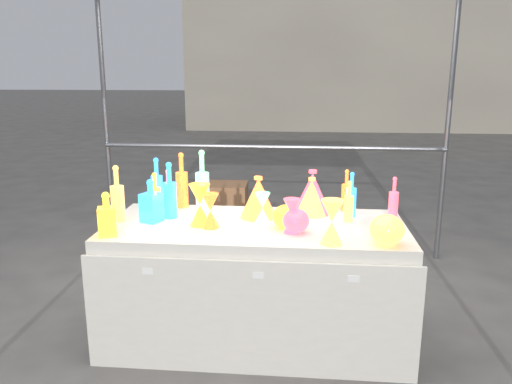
# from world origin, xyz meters

# --- Properties ---
(ground) EXTENTS (80.00, 80.00, 0.00)m
(ground) POSITION_xyz_m (0.00, 0.00, 0.00)
(ground) COLOR slate
(ground) RESTS_ON ground
(display_table) EXTENTS (1.84, 0.83, 0.75)m
(display_table) POSITION_xyz_m (0.00, -0.01, 0.37)
(display_table) COLOR silver
(display_table) RESTS_ON ground
(background_building) EXTENTS (14.00, 6.00, 6.00)m
(background_building) POSITION_xyz_m (4.00, 14.00, 3.00)
(background_building) COLOR #A59C89
(background_building) RESTS_ON ground
(cardboard_box_closed) EXTENTS (0.57, 0.42, 0.41)m
(cardboard_box_closed) POSITION_xyz_m (-0.62, 2.56, 0.21)
(cardboard_box_closed) COLOR #A8734B
(cardboard_box_closed) RESTS_ON ground
(cardboard_box_flat) EXTENTS (0.82, 0.68, 0.06)m
(cardboard_box_flat) POSITION_xyz_m (0.85, 2.18, 0.03)
(cardboard_box_flat) COLOR #A8734B
(cardboard_box_flat) RESTS_ON ground
(bottle_0) EXTENTS (0.08, 0.08, 0.27)m
(bottle_0) POSITION_xyz_m (-0.67, 0.18, 0.88)
(bottle_0) COLOR red
(bottle_0) RESTS_ON display_table
(bottle_1) EXTENTS (0.10, 0.10, 0.34)m
(bottle_1) POSITION_xyz_m (-0.70, 0.33, 0.92)
(bottle_1) COLOR green
(bottle_1) RESTS_ON display_table
(bottle_2) EXTENTS (0.11, 0.11, 0.37)m
(bottle_2) POSITION_xyz_m (-0.54, 0.35, 0.94)
(bottle_2) COLOR #F2A719
(bottle_2) RESTS_ON display_table
(bottle_3) EXTENTS (0.07, 0.07, 0.28)m
(bottle_3) POSITION_xyz_m (-0.60, 0.26, 0.89)
(bottle_3) COLOR #2027BA
(bottle_3) RESTS_ON display_table
(bottle_4) EXTENTS (0.09, 0.09, 0.35)m
(bottle_4) POSITION_xyz_m (-0.85, -0.01, 0.93)
(bottle_4) COLOR #137963
(bottle_4) RESTS_ON display_table
(bottle_5) EXTENTS (0.11, 0.11, 0.41)m
(bottle_5) POSITION_xyz_m (-0.37, 0.24, 0.96)
(bottle_5) COLOR #D32A91
(bottle_5) RESTS_ON display_table
(bottle_7) EXTENTS (0.11, 0.11, 0.36)m
(bottle_7) POSITION_xyz_m (-0.55, 0.09, 0.93)
(bottle_7) COLOR green
(bottle_7) RESTS_ON display_table
(decanter_0) EXTENTS (0.13, 0.13, 0.25)m
(decanter_0) POSITION_xyz_m (-0.81, -0.29, 0.88)
(decanter_0) COLOR red
(decanter_0) RESTS_ON display_table
(decanter_2) EXTENTS (0.14, 0.14, 0.27)m
(decanter_2) POSITION_xyz_m (-0.64, -0.01, 0.88)
(decanter_2) COLOR green
(decanter_2) RESTS_ON display_table
(hourglass_0) EXTENTS (0.12, 0.12, 0.21)m
(hourglass_0) POSITION_xyz_m (-0.26, -0.09, 0.85)
(hourglass_0) COLOR #F2A719
(hourglass_0) RESTS_ON display_table
(hourglass_1) EXTENTS (0.12, 0.12, 0.20)m
(hourglass_1) POSITION_xyz_m (0.22, -0.14, 0.85)
(hourglass_1) COLOR #2027BA
(hourglass_1) RESTS_ON display_table
(hourglass_2) EXTENTS (0.16, 0.16, 0.24)m
(hourglass_2) POSITION_xyz_m (0.43, -0.32, 0.87)
(hourglass_2) COLOR #137963
(hourglass_2) RESTS_ON display_table
(hourglass_3) EXTENTS (0.10, 0.10, 0.19)m
(hourglass_3) POSITION_xyz_m (0.04, 0.03, 0.84)
(hourglass_3) COLOR #D32A91
(hourglass_3) RESTS_ON display_table
(hourglass_4) EXTENTS (0.14, 0.14, 0.25)m
(hourglass_4) POSITION_xyz_m (-0.33, -0.05, 0.88)
(hourglass_4) COLOR red
(hourglass_4) RESTS_ON display_table
(globe_0) EXTENTS (0.19, 0.19, 0.13)m
(globe_0) POSITION_xyz_m (0.18, -0.07, 0.81)
(globe_0) COLOR red
(globe_0) RESTS_ON display_table
(globe_1) EXTENTS (0.22, 0.22, 0.15)m
(globe_1) POSITION_xyz_m (0.72, -0.30, 0.82)
(globe_1) COLOR #137963
(globe_1) RESTS_ON display_table
(globe_3) EXTENTS (0.19, 0.19, 0.13)m
(globe_3) POSITION_xyz_m (0.24, -0.14, 0.81)
(globe_3) COLOR #2027BA
(globe_3) RESTS_ON display_table
(lampshade_0) EXTENTS (0.24, 0.24, 0.23)m
(lampshade_0) POSITION_xyz_m (-0.00, 0.28, 0.87)
(lampshade_0) COLOR yellow
(lampshade_0) RESTS_ON display_table
(lampshade_1) EXTENTS (0.26, 0.26, 0.26)m
(lampshade_1) POSITION_xyz_m (-0.00, 0.15, 0.88)
(lampshade_1) COLOR yellow
(lampshade_1) RESTS_ON display_table
(lampshade_2) EXTENTS (0.30, 0.30, 0.28)m
(lampshade_2) POSITION_xyz_m (0.34, 0.28, 0.89)
(lampshade_2) COLOR #2027BA
(lampshade_2) RESTS_ON display_table
(lampshade_3) EXTENTS (0.27, 0.27, 0.24)m
(lampshade_3) POSITION_xyz_m (0.34, 0.24, 0.87)
(lampshade_3) COLOR #137963
(lampshade_3) RESTS_ON display_table
(bottle_8) EXTENTS (0.08, 0.08, 0.29)m
(bottle_8) POSITION_xyz_m (0.59, 0.23, 0.89)
(bottle_8) COLOR green
(bottle_8) RESTS_ON display_table
(bottle_9) EXTENTS (0.07, 0.07, 0.28)m
(bottle_9) POSITION_xyz_m (0.57, 0.36, 0.89)
(bottle_9) COLOR #F2A719
(bottle_9) RESTS_ON display_table
(bottle_10) EXTENTS (0.06, 0.06, 0.27)m
(bottle_10) POSITION_xyz_m (0.84, 0.19, 0.88)
(bottle_10) COLOR #2027BA
(bottle_10) RESTS_ON display_table
(bottle_11) EXTENTS (0.06, 0.06, 0.26)m
(bottle_11) POSITION_xyz_m (0.56, 0.11, 0.88)
(bottle_11) COLOR #137963
(bottle_11) RESTS_ON display_table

